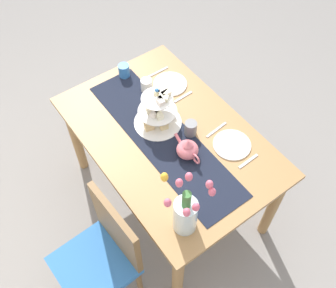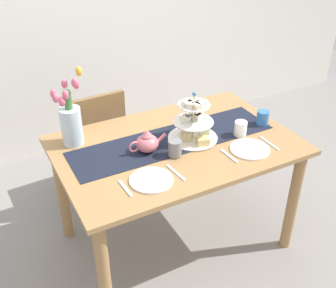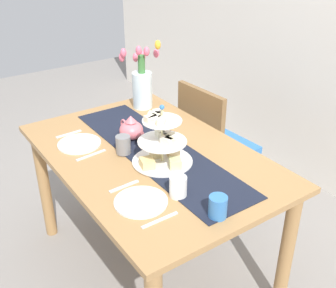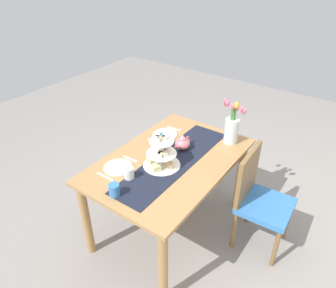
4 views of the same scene
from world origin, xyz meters
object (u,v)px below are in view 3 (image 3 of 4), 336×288
object	(u,v)px
chair_left	(212,142)
dinner_plate_right	(141,202)
tiered_cake_stand	(162,144)
knife_left	(91,155)
dining_table	(151,173)
tulip_vase	(142,84)
mug_orange	(218,207)
fork_right	(124,186)
knife_right	(160,220)
mug_grey	(123,145)
fork_left	(69,134)
mug_white_text	(178,187)
teapot	(131,129)
dinner_plate_left	(79,144)

from	to	relation	value
chair_left	dinner_plate_right	size ratio (longest dim) A/B	3.96
tiered_cake_stand	knife_left	size ratio (longest dim) A/B	1.79
dining_table	tulip_vase	world-z (taller)	tulip_vase
tiered_cake_stand	mug_orange	distance (m)	0.48
knife_left	dinner_plate_right	distance (m)	0.49
fork_right	mug_orange	world-z (taller)	mug_orange
chair_left	knife_right	distance (m)	1.27
mug_grey	fork_left	bearing A→B (deg)	-157.92
fork_left	mug_white_text	distance (m)	0.84
fork_right	dining_table	bearing A→B (deg)	126.75
knife_right	tulip_vase	bearing A→B (deg)	151.85
tulip_vase	mug_white_text	world-z (taller)	tulip_vase
teapot	tulip_vase	world-z (taller)	tulip_vase
tiered_cake_stand	knife_right	size ratio (longest dim) A/B	1.79
fork_right	knife_right	size ratio (longest dim) A/B	0.88
chair_left	mug_white_text	xyz separation A→B (m)	(0.69, -0.79, 0.32)
dining_table	fork_right	distance (m)	0.35
chair_left	fork_left	size ratio (longest dim) A/B	6.07
chair_left	dinner_plate_left	xyz separation A→B (m)	(0.01, -0.95, 0.28)
mug_grey	mug_white_text	bearing A→B (deg)	1.50
fork_left	knife_left	distance (m)	0.29
dining_table	fork_left	distance (m)	0.52
tulip_vase	knife_left	world-z (taller)	tulip_vase
knife_left	fork_left	bearing A→B (deg)	180.00
dining_table	dinner_plate_left	size ratio (longest dim) A/B	6.12
dinner_plate_right	fork_right	xyz separation A→B (m)	(-0.14, 0.00, -0.00)
fork_left	fork_right	bearing A→B (deg)	0.00
chair_left	dinner_plate_right	xyz separation A→B (m)	(0.65, -0.95, 0.28)
dining_table	knife_right	bearing A→B (deg)	-28.38
tulip_vase	fork_right	size ratio (longest dim) A/B	2.95
fork_right	chair_left	bearing A→B (deg)	117.79
chair_left	mug_orange	bearing A→B (deg)	-39.64
tiered_cake_stand	mug_grey	size ratio (longest dim) A/B	3.20
fork_right	teapot	bearing A→B (deg)	145.78
teapot	mug_white_text	world-z (taller)	teapot
chair_left	tiered_cake_stand	distance (m)	0.90
tiered_cake_stand	teapot	size ratio (longest dim) A/B	1.28
knife_left	knife_right	size ratio (longest dim) A/B	1.00
tulip_vase	knife_right	distance (m)	1.17
fork_left	mug_grey	size ratio (longest dim) A/B	1.58
dining_table	fork_left	size ratio (longest dim) A/B	9.39
tulip_vase	fork_right	bearing A→B (deg)	-36.75
knife_left	chair_left	bearing A→B (deg)	99.45
dinner_plate_left	mug_grey	world-z (taller)	mug_grey
dining_table	fork_left	bearing A→B (deg)	-149.01
dinner_plate_right	fork_right	distance (m)	0.15
tulip_vase	fork_right	xyz separation A→B (m)	(0.73, -0.55, -0.15)
teapot	knife_left	distance (m)	0.27
mug_grey	mug_white_text	distance (m)	0.46
tiered_cake_stand	knife_left	bearing A→B (deg)	-135.60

